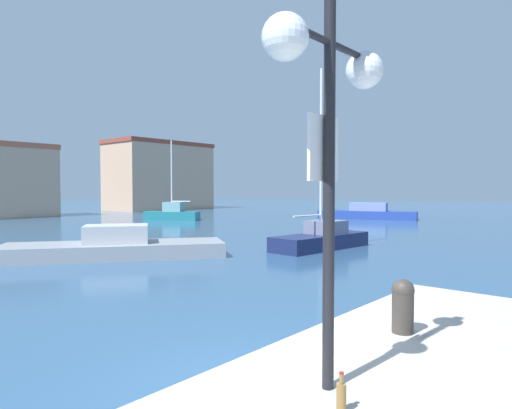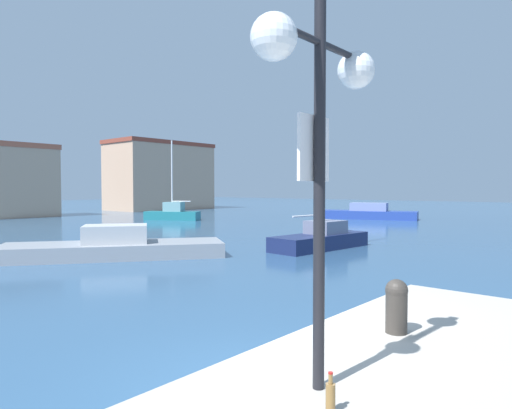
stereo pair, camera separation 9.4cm
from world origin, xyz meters
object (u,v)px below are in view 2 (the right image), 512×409
object	(u,v)px
mooring_bollard	(396,304)
motorboat_grey_mid_harbor	(115,247)
sailboat_navy_near_pier	(321,238)
bottle	(330,397)
sailboat_teal_center_channel	(173,213)
motorboat_blue_far_left	(368,213)
lamppost	(320,85)

from	to	relation	value
mooring_bollard	motorboat_grey_mid_harbor	bearing A→B (deg)	70.99
mooring_bollard	sailboat_navy_near_pier	bearing A→B (deg)	36.09
bottle	sailboat_teal_center_channel	distance (m)	37.30
sailboat_navy_near_pier	motorboat_grey_mid_harbor	distance (m)	9.19
sailboat_teal_center_channel	mooring_bollard	bearing A→B (deg)	-124.20
sailboat_navy_near_pier	motorboat_blue_far_left	world-z (taller)	sailboat_navy_near_pier
sailboat_teal_center_channel	motorboat_grey_mid_harbor	distance (m)	21.68
lamppost	motorboat_blue_far_left	size ratio (longest dim) A/B	0.44
sailboat_navy_near_pier	sailboat_teal_center_channel	distance (m)	21.61
motorboat_blue_far_left	lamppost	bearing A→B (deg)	-153.50
lamppost	motorboat_grey_mid_harbor	world-z (taller)	lamppost
lamppost	bottle	bearing A→B (deg)	-134.01
bottle	motorboat_grey_mid_harbor	world-z (taller)	bottle
lamppost	sailboat_navy_near_pier	distance (m)	17.55
sailboat_navy_near_pier	sailboat_teal_center_channel	world-z (taller)	sailboat_navy_near_pier
sailboat_teal_center_channel	sailboat_navy_near_pier	bearing A→B (deg)	-110.05
sailboat_navy_near_pier	motorboat_blue_far_left	bearing A→B (deg)	21.48
mooring_bollard	sailboat_navy_near_pier	world-z (taller)	sailboat_navy_near_pier
bottle	mooring_bollard	size ratio (longest dim) A/B	0.49
lamppost	bottle	size ratio (longest dim) A/B	12.59
motorboat_blue_far_left	bottle	bearing A→B (deg)	-153.29
lamppost	motorboat_blue_far_left	world-z (taller)	lamppost
motorboat_blue_far_left	motorboat_grey_mid_harbor	xyz separation A→B (m)	(-27.82, -3.02, -0.11)
sailboat_navy_near_pier	sailboat_teal_center_channel	xyz separation A→B (m)	(7.41, 20.30, 0.09)
mooring_bollard	motorboat_blue_far_left	world-z (taller)	mooring_bollard
bottle	sailboat_navy_near_pier	size ratio (longest dim) A/B	0.04
bottle	sailboat_navy_near_pier	distance (m)	17.69
bottle	mooring_bollard	distance (m)	2.21
sailboat_teal_center_channel	motorboat_grey_mid_harbor	world-z (taller)	sailboat_teal_center_channel
motorboat_grey_mid_harbor	bottle	bearing A→B (deg)	-115.80
bottle	motorboat_blue_far_left	xyz separation A→B (m)	(34.83, 17.53, -0.69)
motorboat_blue_far_left	motorboat_grey_mid_harbor	size ratio (longest dim) A/B	1.06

